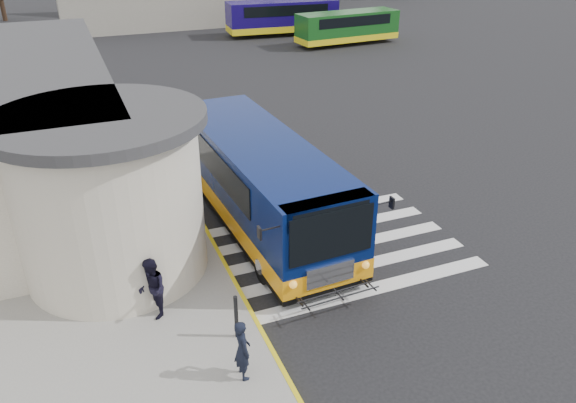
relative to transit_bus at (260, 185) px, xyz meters
name	(u,v)px	position (x,y,z in m)	size (l,w,h in m)	color
ground	(336,234)	(2.07, -1.70, -1.46)	(140.00, 140.00, 0.00)	black
sidewalk	(48,227)	(-6.93, 2.30, -1.39)	(10.00, 34.00, 0.15)	gray
curb_strip	(190,202)	(-1.98, 2.30, -1.38)	(0.12, 34.00, 0.16)	yellow
crosswalk	(333,248)	(1.57, -2.50, -1.46)	(8.00, 5.35, 0.01)	silver
transit_bus	(260,185)	(0.00, 0.00, 0.00)	(3.95, 10.96, 3.06)	#06154E
pedestrian_a	(242,350)	(-2.88, -6.87, -0.54)	(0.56, 0.37, 1.54)	black
pedestrian_b	(152,289)	(-4.37, -3.91, -0.46)	(0.83, 0.64, 1.70)	black
bollard	(236,317)	(-2.61, -5.53, -0.70)	(0.10, 0.10, 1.23)	black
far_bus_a	(282,16)	(13.09, 31.14, 0.15)	(9.78, 3.41, 2.48)	#130752
far_bus_b	(347,26)	(16.54, 25.47, -0.03)	(8.70, 3.07, 2.20)	#144D18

